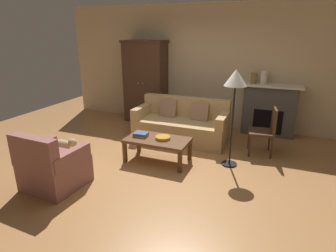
{
  "coord_description": "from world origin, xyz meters",
  "views": [
    {
      "loc": [
        1.73,
        -4.01,
        2.19
      ],
      "look_at": [
        -0.09,
        0.48,
        0.55
      ],
      "focal_mm": 30.06,
      "sensor_mm": 36.0,
      "label": 1
    }
  ],
  "objects_px": {
    "couch": "(181,125)",
    "fruit_bowl": "(163,138)",
    "book_stack": "(141,135)",
    "mantel_vase_cream": "(264,77)",
    "fireplace": "(269,110)",
    "mantel_vase_bronze": "(254,78)",
    "armchair_near_left": "(52,168)",
    "side_chair_wooden": "(267,128)",
    "armoire": "(146,82)",
    "floor_lamp": "(235,84)",
    "coffee_table": "(158,142)",
    "dog": "(62,146)"
  },
  "relations": [
    {
      "from": "couch",
      "to": "fruit_bowl",
      "type": "xyz_separation_m",
      "value": [
        0.06,
        -1.14,
        0.13
      ]
    },
    {
      "from": "book_stack",
      "to": "mantel_vase_cream",
      "type": "relative_size",
      "value": 0.87
    },
    {
      "from": "fireplace",
      "to": "mantel_vase_bronze",
      "type": "xyz_separation_m",
      "value": [
        -0.38,
        -0.02,
        0.66
      ]
    },
    {
      "from": "fruit_bowl",
      "to": "armchair_near_left",
      "type": "height_order",
      "value": "armchair_near_left"
    },
    {
      "from": "side_chair_wooden",
      "to": "mantel_vase_cream",
      "type": "bearing_deg",
      "value": 100.28
    },
    {
      "from": "armoire",
      "to": "armchair_near_left",
      "type": "xyz_separation_m",
      "value": [
        0.2,
        -3.47,
        -0.68
      ]
    },
    {
      "from": "couch",
      "to": "mantel_vase_bronze",
      "type": "xyz_separation_m",
      "value": [
        1.29,
        1.0,
        0.92
      ]
    },
    {
      "from": "fruit_bowl",
      "to": "book_stack",
      "type": "bearing_deg",
      "value": -175.85
    },
    {
      "from": "armoire",
      "to": "floor_lamp",
      "type": "relative_size",
      "value": 1.22
    },
    {
      "from": "fruit_bowl",
      "to": "floor_lamp",
      "type": "xyz_separation_m",
      "value": [
        1.11,
        0.31,
        0.96
      ]
    },
    {
      "from": "armoire",
      "to": "side_chair_wooden",
      "type": "bearing_deg",
      "value": -19.81
    },
    {
      "from": "coffee_table",
      "to": "couch",
      "type": "bearing_deg",
      "value": 88.3
    },
    {
      "from": "side_chair_wooden",
      "to": "dog",
      "type": "bearing_deg",
      "value": -154.96
    },
    {
      "from": "armoire",
      "to": "book_stack",
      "type": "xyz_separation_m",
      "value": [
        0.93,
        -2.1,
        -0.54
      ]
    },
    {
      "from": "fireplace",
      "to": "armoire",
      "type": "relative_size",
      "value": 0.63
    },
    {
      "from": "armoire",
      "to": "floor_lamp",
      "type": "height_order",
      "value": "armoire"
    },
    {
      "from": "mantel_vase_bronze",
      "to": "side_chair_wooden",
      "type": "height_order",
      "value": "mantel_vase_bronze"
    },
    {
      "from": "couch",
      "to": "mantel_vase_bronze",
      "type": "distance_m",
      "value": 1.87
    },
    {
      "from": "couch",
      "to": "floor_lamp",
      "type": "distance_m",
      "value": 1.8
    },
    {
      "from": "couch",
      "to": "fruit_bowl",
      "type": "bearing_deg",
      "value": -87.05
    },
    {
      "from": "fireplace",
      "to": "mantel_vase_bronze",
      "type": "bearing_deg",
      "value": -177.3
    },
    {
      "from": "book_stack",
      "to": "armchair_near_left",
      "type": "distance_m",
      "value": 1.56
    },
    {
      "from": "fruit_bowl",
      "to": "side_chair_wooden",
      "type": "bearing_deg",
      "value": 31.49
    },
    {
      "from": "coffee_table",
      "to": "fireplace",
      "type": "bearing_deg",
      "value": 51.93
    },
    {
      "from": "fruit_bowl",
      "to": "book_stack",
      "type": "distance_m",
      "value": 0.41
    },
    {
      "from": "fruit_bowl",
      "to": "floor_lamp",
      "type": "relative_size",
      "value": 0.16
    },
    {
      "from": "coffee_table",
      "to": "floor_lamp",
      "type": "distance_m",
      "value": 1.63
    },
    {
      "from": "fireplace",
      "to": "book_stack",
      "type": "bearing_deg",
      "value": -132.78
    },
    {
      "from": "mantel_vase_bronze",
      "to": "dog",
      "type": "bearing_deg",
      "value": -137.57
    },
    {
      "from": "armoire",
      "to": "dog",
      "type": "bearing_deg",
      "value": -98.29
    },
    {
      "from": "mantel_vase_bronze",
      "to": "floor_lamp",
      "type": "xyz_separation_m",
      "value": [
        -0.11,
        -1.83,
        0.17
      ]
    },
    {
      "from": "couch",
      "to": "fireplace",
      "type": "bearing_deg",
      "value": 31.32
    },
    {
      "from": "couch",
      "to": "side_chair_wooden",
      "type": "xyz_separation_m",
      "value": [
        1.69,
        -0.14,
        0.19
      ]
    },
    {
      "from": "couch",
      "to": "mantel_vase_bronze",
      "type": "bearing_deg",
      "value": 37.76
    },
    {
      "from": "floor_lamp",
      "to": "dog",
      "type": "distance_m",
      "value": 3.19
    },
    {
      "from": "book_stack",
      "to": "armchair_near_left",
      "type": "relative_size",
      "value": 0.29
    },
    {
      "from": "coffee_table",
      "to": "side_chair_wooden",
      "type": "relative_size",
      "value": 1.22
    },
    {
      "from": "coffee_table",
      "to": "mantel_vase_cream",
      "type": "distance_m",
      "value": 2.78
    },
    {
      "from": "armchair_near_left",
      "to": "floor_lamp",
      "type": "bearing_deg",
      "value": 37.05
    },
    {
      "from": "coffee_table",
      "to": "floor_lamp",
      "type": "relative_size",
      "value": 0.67
    },
    {
      "from": "armoire",
      "to": "mantel_vase_cream",
      "type": "height_order",
      "value": "armoire"
    },
    {
      "from": "coffee_table",
      "to": "mantel_vase_bronze",
      "type": "relative_size",
      "value": 4.86
    },
    {
      "from": "armoire",
      "to": "couch",
      "type": "distance_m",
      "value": 1.73
    },
    {
      "from": "mantel_vase_bronze",
      "to": "mantel_vase_cream",
      "type": "distance_m",
      "value": 0.2
    },
    {
      "from": "coffee_table",
      "to": "armchair_near_left",
      "type": "xyz_separation_m",
      "value": [
        -1.05,
        -1.38,
        -0.05
      ]
    },
    {
      "from": "couch",
      "to": "mantel_vase_bronze",
      "type": "height_order",
      "value": "mantel_vase_bronze"
    },
    {
      "from": "fireplace",
      "to": "book_stack",
      "type": "xyz_separation_m",
      "value": [
        -2.02,
        -2.18,
        -0.11
      ]
    },
    {
      "from": "book_stack",
      "to": "floor_lamp",
      "type": "xyz_separation_m",
      "value": [
        1.52,
        0.34,
        0.95
      ]
    },
    {
      "from": "book_stack",
      "to": "couch",
      "type": "bearing_deg",
      "value": 73.22
    },
    {
      "from": "fireplace",
      "to": "mantel_vase_cream",
      "type": "distance_m",
      "value": 0.72
    }
  ]
}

